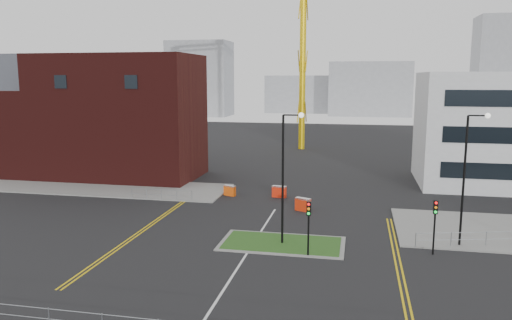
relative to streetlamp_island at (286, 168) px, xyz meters
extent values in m
plane|color=black|center=(-2.22, -8.00, -5.41)|extent=(200.00, 200.00, 0.00)
cube|color=slate|center=(-22.22, 14.00, -5.35)|extent=(28.00, 8.00, 0.12)
cube|color=slate|center=(-0.22, 0.00, -5.37)|extent=(8.60, 4.60, 0.08)
cube|color=#204E1A|center=(-0.22, 0.00, -5.35)|extent=(8.00, 4.00, 0.12)
cube|color=#3F110F|center=(-22.22, 20.00, 1.59)|extent=(18.00, 10.00, 14.00)
cube|color=black|center=(-26.22, 14.98, 5.59)|extent=(1.40, 0.10, 1.40)
cube|color=black|center=(-18.22, 14.98, 5.59)|extent=(1.40, 0.10, 1.40)
cube|color=#3F110F|center=(-34.22, 20.00, -0.41)|extent=(6.00, 10.00, 10.00)
cube|color=#2D3038|center=(-34.22, 20.00, 4.59)|extent=(6.40, 8.49, 8.49)
cylinder|color=yellow|center=(-4.22, 47.00, 11.19)|extent=(1.00, 1.00, 33.21)
cylinder|color=black|center=(-0.22, 0.00, -0.91)|extent=(0.16, 0.16, 9.00)
cylinder|color=black|center=(0.38, 0.00, 3.59)|extent=(1.20, 0.10, 0.10)
sphere|color=silver|center=(0.98, 0.00, 3.59)|extent=(0.36, 0.36, 0.36)
cylinder|color=black|center=(11.78, 2.00, -0.91)|extent=(0.16, 0.16, 9.00)
cylinder|color=black|center=(12.38, 2.00, 3.59)|extent=(1.20, 0.10, 0.10)
sphere|color=silver|center=(12.98, 2.00, 3.59)|extent=(0.36, 0.36, 0.36)
cylinder|color=black|center=(1.78, -2.00, -3.91)|extent=(0.12, 0.12, 3.00)
cube|color=black|center=(1.78, -2.00, -2.21)|extent=(0.28, 0.22, 0.90)
sphere|color=red|center=(1.78, -2.13, -1.91)|extent=(0.18, 0.18, 0.18)
sphere|color=orange|center=(1.78, -2.13, -2.21)|extent=(0.18, 0.18, 0.18)
sphere|color=#0CCC33|center=(1.78, -2.13, -2.51)|extent=(0.18, 0.18, 0.18)
cylinder|color=black|center=(9.78, 0.00, -3.91)|extent=(0.12, 0.12, 3.00)
cube|color=black|center=(9.78, 0.00, -2.21)|extent=(0.28, 0.22, 0.90)
sphere|color=red|center=(9.78, -0.13, -1.91)|extent=(0.18, 0.18, 0.18)
sphere|color=orange|center=(9.78, -0.13, -2.21)|extent=(0.18, 0.18, 0.18)
sphere|color=#0CCC33|center=(9.78, -0.13, -2.51)|extent=(0.18, 0.18, 0.18)
cylinder|color=gray|center=(-13.22, 10.00, -4.36)|extent=(6.00, 0.04, 0.04)
cylinder|color=gray|center=(-13.22, 10.00, -4.86)|extent=(6.00, 0.04, 0.04)
cylinder|color=gray|center=(-16.22, 10.00, -4.86)|extent=(0.05, 0.05, 1.10)
cylinder|color=gray|center=(-10.22, 10.00, -4.86)|extent=(0.05, 0.05, 1.10)
cylinder|color=gray|center=(8.78, 1.00, -4.86)|extent=(0.05, 0.05, 1.10)
cube|color=silver|center=(-2.22, -6.00, -5.41)|extent=(0.15, 30.00, 0.01)
cube|color=gold|center=(-11.22, 2.00, -5.41)|extent=(0.12, 24.00, 0.01)
cube|color=gold|center=(-10.92, 2.00, -5.41)|extent=(0.12, 24.00, 0.01)
cube|color=gold|center=(7.28, -2.00, -5.41)|extent=(0.12, 20.00, 0.01)
cube|color=gold|center=(7.58, -2.00, -5.41)|extent=(0.12, 20.00, 0.01)
cube|color=gray|center=(-42.22, 112.00, 5.59)|extent=(18.00, 12.00, 22.00)
cube|color=gray|center=(7.78, 122.00, 2.59)|extent=(24.00, 12.00, 16.00)
cube|color=gray|center=(42.78, 117.00, 8.59)|extent=(14.00, 12.00, 28.00)
cube|color=gray|center=(-10.22, 132.00, 0.59)|extent=(30.00, 12.00, 12.00)
cube|color=#ED520D|center=(-7.43, 13.22, -4.91)|extent=(1.28, 0.86, 1.02)
cube|color=silver|center=(-7.43, 13.22, -4.45)|extent=(1.28, 0.86, 0.12)
cube|color=red|center=(0.23, 9.02, -4.84)|extent=(1.44, 0.98, 1.14)
cube|color=silver|center=(0.23, 9.02, -4.33)|extent=(1.44, 0.98, 0.14)
cube|color=red|center=(-2.57, 13.52, -4.85)|extent=(1.40, 0.66, 1.12)
cube|color=silver|center=(-2.57, 13.52, -4.35)|extent=(1.40, 0.66, 0.13)
camera|label=1|loc=(4.69, -32.96, 6.08)|focal=35.00mm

